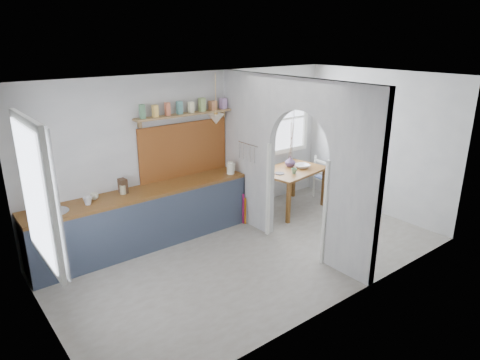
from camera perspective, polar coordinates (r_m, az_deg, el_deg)
floor at (r=6.58m, az=1.82°, el=-9.88°), size 5.80×3.20×0.01m
ceiling at (r=5.80m, az=2.09°, el=13.28°), size 5.80×3.20×0.01m
walls at (r=6.06m, az=1.95°, el=0.96°), size 5.81×3.21×2.60m
partition at (r=6.52m, az=6.38°, el=3.50°), size 0.12×3.20×2.60m
kitchen_window at (r=4.74m, az=-25.67°, el=-1.63°), size 0.10×1.16×1.50m
nook_window at (r=8.28m, az=4.64°, el=7.89°), size 1.76×0.10×1.30m
counter at (r=6.85m, az=-12.70°, el=-4.90°), size 3.50×0.60×0.90m
sink at (r=6.28m, az=-23.59°, el=-4.00°), size 0.40×0.40×0.02m
backsplash at (r=7.18m, az=-7.43°, el=4.05°), size 1.65×0.03×0.90m
shelf at (r=6.97m, az=-7.29°, el=9.13°), size 1.75×0.20×0.21m
pendant_lamp at (r=6.90m, az=-3.22°, el=8.10°), size 0.26×0.26×0.16m
utensil_rail at (r=7.07m, az=1.08°, el=4.81°), size 0.02×0.50×0.02m
dining_table at (r=8.13m, az=6.84°, el=-1.23°), size 1.37×1.02×0.78m
chair_left at (r=7.66m, az=1.94°, el=-2.06°), size 0.40×0.40×0.86m
chair_right at (r=8.78m, az=11.54°, el=0.36°), size 0.43×0.43×0.88m
kettle at (r=7.30m, az=-1.27°, el=1.65°), size 0.20×0.17×0.21m
mug_a at (r=6.35m, az=-19.65°, el=-2.63°), size 0.16×0.16×0.11m
mug_b at (r=6.52m, az=-18.85°, el=-2.09°), size 0.12×0.12×0.09m
knife_block at (r=6.64m, az=-15.35°, el=-0.77°), size 0.11×0.15×0.22m
jar at (r=6.60m, az=-15.35°, el=-1.24°), size 0.09×0.09×0.14m
towel_magenta at (r=7.48m, az=0.44°, el=-3.87°), size 0.02×0.03×0.55m
towel_orange at (r=7.45m, az=0.69°, el=-4.17°), size 0.02×0.03×0.48m
bowl at (r=8.13m, az=8.30°, el=1.85°), size 0.35×0.35×0.07m
table_cup at (r=7.76m, az=7.23°, el=1.19°), size 0.12×0.12×0.10m
plate at (r=7.73m, az=5.30°, el=0.88°), size 0.22×0.22×0.01m
vase at (r=8.15m, az=6.72°, el=2.47°), size 0.24×0.24×0.21m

